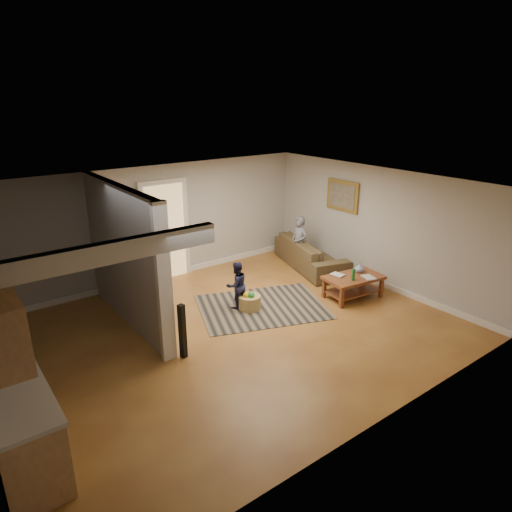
# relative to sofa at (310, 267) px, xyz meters

# --- Properties ---
(ground) EXTENTS (7.50, 7.50, 0.00)m
(ground) POSITION_rel_sofa_xyz_m (-3.30, -1.50, 0.00)
(ground) COLOR brown
(ground) RESTS_ON ground
(room_shell) EXTENTS (7.54, 6.02, 2.52)m
(room_shell) POSITION_rel_sofa_xyz_m (-4.37, -1.08, 1.46)
(room_shell) COLOR #A3A19C
(room_shell) RESTS_ON ground
(area_rug) EXTENTS (2.83, 2.46, 0.01)m
(area_rug) POSITION_rel_sofa_xyz_m (-2.24, -1.03, 0.01)
(area_rug) COLOR black
(area_rug) RESTS_ON ground
(sofa) EXTENTS (1.52, 2.46, 0.67)m
(sofa) POSITION_rel_sofa_xyz_m (0.00, 0.00, 0.00)
(sofa) COLOR #423B21
(sofa) RESTS_ON ground
(coffee_table) EXTENTS (1.24, 0.82, 0.69)m
(coffee_table) POSITION_rel_sofa_xyz_m (-0.48, -1.76, 0.35)
(coffee_table) COLOR maroon
(coffee_table) RESTS_ON ground
(tv_console) EXTENTS (0.62, 1.37, 1.15)m
(tv_console) POSITION_rel_sofa_xyz_m (-4.13, 0.69, 0.76)
(tv_console) COLOR maroon
(tv_console) RESTS_ON ground
(speaker_left) EXTENTS (0.11, 0.11, 0.90)m
(speaker_left) POSITION_rel_sofa_xyz_m (-4.30, -1.70, 0.45)
(speaker_left) COLOR black
(speaker_left) RESTS_ON ground
(speaker_right) EXTENTS (0.13, 0.13, 1.01)m
(speaker_right) POSITION_rel_sofa_xyz_m (-3.73, 0.57, 0.50)
(speaker_right) COLOR black
(speaker_right) RESTS_ON ground
(toy_basket) EXTENTS (0.43, 0.43, 0.38)m
(toy_basket) POSITION_rel_sofa_xyz_m (-2.48, -0.96, 0.16)
(toy_basket) COLOR #9C8043
(toy_basket) RESTS_ON ground
(child) EXTENTS (0.32, 0.47, 1.25)m
(child) POSITION_rel_sofa_xyz_m (-0.30, 0.10, 0.00)
(child) COLOR slate
(child) RESTS_ON ground
(toddler) EXTENTS (0.45, 0.35, 0.93)m
(toddler) POSITION_rel_sofa_xyz_m (-2.64, -0.75, 0.00)
(toddler) COLOR #1B1B38
(toddler) RESTS_ON ground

